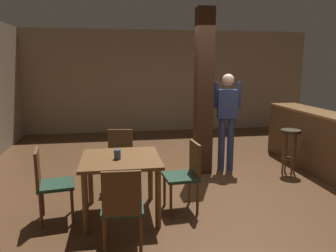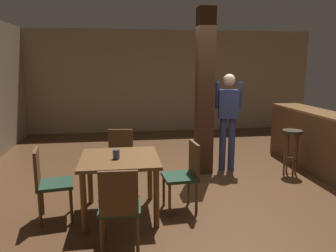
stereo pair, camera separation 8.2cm
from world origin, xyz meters
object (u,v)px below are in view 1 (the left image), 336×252
Objects in this scene: chair_west at (49,181)px; standing_person at (227,115)px; dining_table at (121,167)px; napkin_cup at (117,154)px; chair_east at (186,172)px; chair_south at (122,205)px; bar_stool_near at (290,141)px; chair_north at (120,156)px; bar_counter at (307,138)px.

chair_west is 3.19m from standing_person.
standing_person is (1.90, 1.51, 0.37)m from dining_table.
chair_east is at bearing 5.40° from napkin_cup.
dining_table is 0.20m from napkin_cup.
chair_south reaches higher than napkin_cup.
standing_person is at bearing 159.81° from bar_stool_near.
chair_north is 1.77m from chair_south.
bar_counter is at bearing 32.06° from bar_stool_near.
chair_south is at bearing -90.30° from chair_north.
chair_north is at bearing 133.32° from chair_east.
dining_table is at bearing -178.76° from chair_east.
bar_counter reaches higher than chair_north.
napkin_cup is 0.07× the size of standing_person.
chair_west reaches higher than bar_stool_near.
dining_table is 8.30× the size of napkin_cup.
chair_east is 0.93m from napkin_cup.
bar_stool_near is at bearing 21.17° from dining_table.
bar_counter reaches higher than bar_stool_near.
bar_stool_near is (1.02, -0.38, -0.43)m from standing_person.
chair_west is at bearing -178.30° from dining_table.
chair_north and chair_south have the same top height.
dining_table is 0.42× the size of bar_counter.
chair_west is 0.39× the size of bar_counter.
standing_person is 0.75× the size of bar_counter.
chair_south reaches higher than dining_table.
chair_south is 0.85m from napkin_cup.
bar_stool_near is (2.96, 1.19, -0.23)m from napkin_cup.
chair_north is 0.52× the size of standing_person.
dining_table is 1.08× the size of chair_east.
dining_table is 1.24× the size of bar_stool_near.
chair_north is (0.86, 0.93, 0.00)m from chair_west.
bar_counter is (3.46, 2.32, 0.03)m from chair_south.
standing_person reaches higher than bar_stool_near.
bar_stool_near is at bearing 17.00° from chair_west.
standing_person is (1.06, 1.49, 0.50)m from chair_east.
standing_person reaches higher than chair_west.
bar_stool_near is at bearing 4.34° from chair_north.
standing_person reaches higher than chair_east.
chair_east and chair_north have the same top height.
napkin_cup is 0.15× the size of bar_stool_near.
standing_person is at bearing 178.45° from bar_counter.
chair_north is at bearing 87.69° from napkin_cup.
chair_east is at bearing 45.97° from chair_south.
chair_west is 1.00× the size of chair_south.
standing_person is (2.76, 1.53, 0.50)m from chair_west.
dining_table is 0.92m from chair_north.
chair_west is (-0.86, -0.03, -0.12)m from dining_table.
chair_north is at bearing -162.52° from standing_person.
bar_stool_near is (-0.53, -0.33, 0.04)m from bar_counter.
dining_table is 3.75m from bar_counter.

